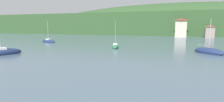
{
  "coord_description": "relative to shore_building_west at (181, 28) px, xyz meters",
  "views": [
    {
      "loc": [
        8.97,
        22.57,
        5.71
      ],
      "look_at": [
        0.0,
        48.84,
        1.72
      ],
      "focal_mm": 28.48,
      "sensor_mm": 36.0,
      "label": 1
    }
  ],
  "objects": [
    {
      "name": "shore_building_westcentral",
      "position": [
        12.53,
        -0.29,
        -1.56
      ],
      "size": [
        4.01,
        3.16,
        6.04
      ],
      "color": "gray",
      "rests_on": "ground_plane"
    },
    {
      "name": "wooded_hillside",
      "position": [
        -4.03,
        48.77,
        1.05
      ],
      "size": [
        352.0,
        72.81,
        36.49
      ],
      "color": "#2D4C28",
      "rests_on": "ground_plane"
    },
    {
      "name": "sailboat_far_0",
      "position": [
        3.61,
        -52.17,
        -4.12
      ],
      "size": [
        6.1,
        6.15,
        7.6
      ],
      "rotation": [
        0.0,
        0.0,
        5.49
      ],
      "color": "navy",
      "rests_on": "ground_plane"
    },
    {
      "name": "sailboat_mid_1",
      "position": [
        -35.26,
        -67.39,
        -4.05
      ],
      "size": [
        5.28,
        7.87,
        9.89
      ],
      "rotation": [
        0.0,
        0.0,
        1.14
      ],
      "color": "navy",
      "rests_on": "ground_plane"
    },
    {
      "name": "shore_building_west",
      "position": [
        0.0,
        0.0,
        0.0
      ],
      "size": [
        5.43,
        3.76,
        9.24
      ],
      "color": "#BCB29E",
      "rests_on": "ground_plane"
    },
    {
      "name": "sailboat_far_5",
      "position": [
        -17.39,
        -49.7,
        -4.16
      ],
      "size": [
        2.83,
        5.05,
        7.28
      ],
      "rotation": [
        0.0,
        0.0,
        5.0
      ],
      "color": "#2D754C",
      "rests_on": "ground_plane"
    },
    {
      "name": "sailboat_far_2",
      "position": [
        -44.0,
        -42.22,
        -4.15
      ],
      "size": [
        6.65,
        3.5,
        7.59
      ],
      "rotation": [
        0.0,
        0.0,
        2.86
      ],
      "color": "navy",
      "rests_on": "ground_plane"
    }
  ]
}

